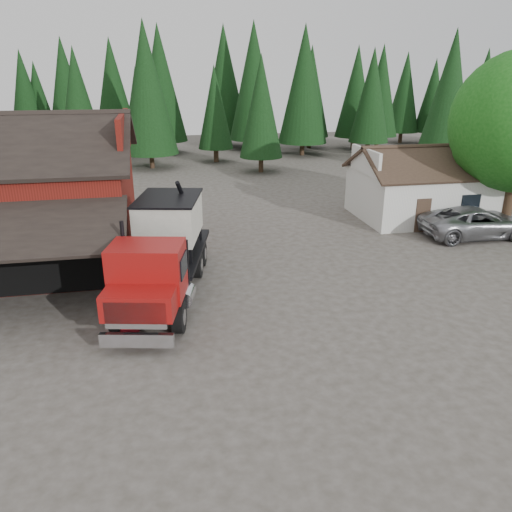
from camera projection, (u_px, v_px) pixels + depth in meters
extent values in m
plane|color=#433E35|center=(266.00, 332.00, 18.14)|extent=(120.00, 120.00, 0.00)
cube|color=maroon|center=(5.00, 210.00, 24.47)|extent=(12.00, 10.00, 5.00)
cube|color=black|center=(6.00, 131.00, 25.55)|extent=(12.80, 5.53, 2.35)
cube|color=maroon|center=(124.00, 134.00, 24.34)|extent=(0.25, 7.00, 2.00)
cylinder|color=#382619|center=(108.00, 286.00, 18.57)|extent=(0.20, 0.20, 2.80)
cube|color=silver|center=(422.00, 194.00, 31.92)|extent=(8.00, 6.00, 3.00)
cube|color=#38281E|center=(438.00, 163.00, 29.76)|extent=(8.60, 3.42, 1.80)
cube|color=#38281E|center=(414.00, 155.00, 32.52)|extent=(8.60, 3.42, 1.80)
cube|color=silver|center=(366.00, 161.00, 30.41)|extent=(0.20, 4.20, 1.50)
cube|color=silver|center=(483.00, 157.00, 31.86)|extent=(0.20, 4.20, 1.50)
cube|color=#38281E|center=(423.00, 215.00, 29.05)|extent=(0.90, 0.06, 2.00)
cube|color=black|center=(471.00, 203.00, 29.38)|extent=(1.20, 0.06, 1.00)
cylinder|color=#382619|center=(508.00, 201.00, 29.85)|extent=(0.60, 0.60, 3.20)
sphere|color=#165613|center=(491.00, 142.00, 29.19)|extent=(4.40, 4.40, 4.40)
cylinder|color=#382619|center=(261.00, 163.00, 46.53)|extent=(0.44, 0.44, 1.60)
cone|color=black|center=(261.00, 107.00, 44.75)|extent=(3.96, 3.96, 9.00)
cylinder|color=#382619|center=(440.00, 165.00, 45.75)|extent=(0.44, 0.44, 1.60)
cone|color=black|center=(449.00, 95.00, 43.62)|extent=(4.84, 4.84, 11.00)
cylinder|color=#382619|center=(152.00, 160.00, 48.40)|extent=(0.44, 0.44, 1.60)
cone|color=black|center=(147.00, 88.00, 46.10)|extent=(5.28, 5.28, 12.00)
cylinder|color=black|center=(117.00, 317.00, 17.99)|extent=(0.62, 1.23, 1.18)
cylinder|color=black|center=(179.00, 317.00, 17.95)|extent=(0.62, 1.23, 1.18)
cylinder|color=black|center=(149.00, 265.00, 22.80)|extent=(0.62, 1.23, 1.18)
cylinder|color=black|center=(198.00, 265.00, 22.76)|extent=(0.62, 1.23, 1.18)
cylinder|color=black|center=(155.00, 253.00, 24.21)|extent=(0.62, 1.23, 1.18)
cylinder|color=black|center=(202.00, 254.00, 24.17)|extent=(0.62, 1.23, 1.18)
cube|color=black|center=(165.00, 270.00, 21.03)|extent=(3.11, 9.25, 0.43)
cube|color=silver|center=(137.00, 340.00, 16.41)|extent=(2.45, 0.71, 0.48)
cube|color=silver|center=(135.00, 315.00, 16.21)|extent=(2.01, 0.54, 0.96)
cube|color=maroon|center=(140.00, 302.00, 16.76)|extent=(2.65, 1.87, 0.91)
cube|color=maroon|center=(148.00, 271.00, 17.86)|extent=(2.90, 2.33, 1.98)
cube|color=black|center=(141.00, 271.00, 16.94)|extent=(2.22, 0.56, 0.96)
cylinder|color=black|center=(124.00, 246.00, 18.57)|extent=(0.18, 0.18, 1.93)
cube|color=black|center=(154.00, 261.00, 18.88)|extent=(2.59, 0.68, 1.71)
cube|color=black|center=(171.00, 252.00, 22.33)|extent=(3.99, 6.65, 0.17)
cube|color=beige|center=(169.00, 218.00, 21.78)|extent=(3.16, 3.98, 1.71)
cone|color=beige|center=(171.00, 241.00, 22.15)|extent=(2.80, 2.80, 0.75)
cube|color=black|center=(168.00, 198.00, 21.47)|extent=(3.29, 4.10, 0.09)
cylinder|color=black|center=(189.00, 211.00, 23.21)|extent=(1.26, 2.19, 3.27)
cube|color=maroon|center=(167.00, 228.00, 24.65)|extent=(0.81, 0.97, 0.48)
cylinder|color=silver|center=(187.00, 295.00, 18.94)|extent=(0.81, 1.17, 0.60)
imported|color=#97999E|center=(476.00, 222.00, 28.20)|extent=(6.24, 2.96, 1.72)
cube|color=maroon|center=(123.00, 322.00, 18.22)|extent=(1.16, 1.30, 0.60)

